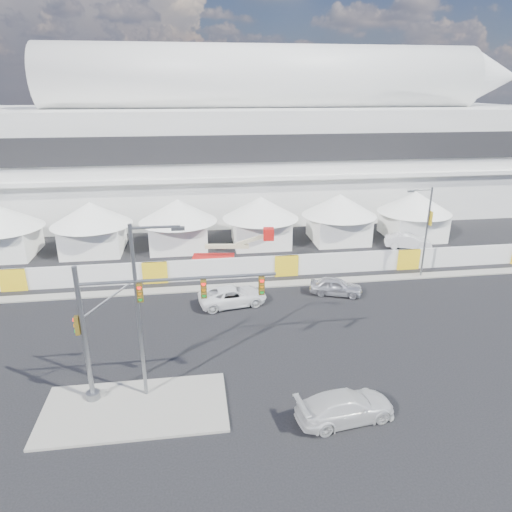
{
  "coord_description": "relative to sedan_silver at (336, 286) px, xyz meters",
  "views": [
    {
      "loc": [
        -2.31,
        -24.23,
        16.59
      ],
      "look_at": [
        2.53,
        10.0,
        3.77
      ],
      "focal_mm": 32.0,
      "sensor_mm": 36.0,
      "label": 1
    }
  ],
  "objects": [
    {
      "name": "traffic_mast",
      "position": [
        -15.61,
        -11.67,
        3.84
      ],
      "size": [
        10.72,
        0.78,
        7.98
      ],
      "color": "slate",
      "rests_on": "median_island"
    },
    {
      "name": "streetlight_curb",
      "position": [
        8.86,
        2.7,
        4.13
      ],
      "size": [
        2.49,
        0.56,
        8.4
      ],
      "color": "gray",
      "rests_on": "ground"
    },
    {
      "name": "pickup_near",
      "position": [
        -4.22,
        -15.11,
        0.03
      ],
      "size": [
        2.94,
        5.62,
        1.55
      ],
      "primitive_type": "imported",
      "rotation": [
        0.0,
        0.0,
        1.72
      ],
      "color": "silver",
      "rests_on": "ground"
    },
    {
      "name": "median_island",
      "position": [
        -15.36,
        -12.8,
        -0.67
      ],
      "size": [
        10.0,
        5.0,
        0.15
      ],
      "primitive_type": "cube",
      "color": "gray",
      "rests_on": "ground"
    },
    {
      "name": "boom_lift",
      "position": [
        -9.21,
        7.56,
        0.33
      ],
      "size": [
        8.0,
        2.27,
        4.0
      ],
      "rotation": [
        0.0,
        0.0,
        -0.13
      ],
      "color": "red",
      "rests_on": "ground"
    },
    {
      "name": "lot_car_a",
      "position": [
        11.41,
        10.47,
        0.06
      ],
      "size": [
        3.14,
        5.18,
        1.61
      ],
      "primitive_type": "imported",
      "rotation": [
        0.0,
        0.0,
        1.26
      ],
      "color": "white",
      "rests_on": "ground"
    },
    {
      "name": "ground",
      "position": [
        -9.36,
        -9.8,
        -0.75
      ],
      "size": [
        160.0,
        160.0,
        0.0
      ],
      "primitive_type": "plane",
      "color": "black",
      "rests_on": "ground"
    },
    {
      "name": "pickup_curb",
      "position": [
        -8.86,
        -0.7,
        0.02
      ],
      "size": [
        3.39,
        5.82,
        1.52
      ],
      "primitive_type": "imported",
      "rotation": [
        0.0,
        0.0,
        1.74
      ],
      "color": "white",
      "rests_on": "ground"
    },
    {
      "name": "far_curb",
      "position": [
        10.64,
        2.7,
        -0.69
      ],
      "size": [
        80.0,
        1.2,
        0.12
      ],
      "primitive_type": "cube",
      "color": "gray",
      "rests_on": "ground"
    },
    {
      "name": "stadium",
      "position": [
        -0.65,
        31.7,
        8.7
      ],
      "size": [
        80.0,
        24.8,
        21.98
      ],
      "color": "silver",
      "rests_on": "ground"
    },
    {
      "name": "streetlight_median",
      "position": [
        -14.57,
        -11.64,
        5.19
      ],
      "size": [
        2.79,
        0.28,
        10.08
      ],
      "color": "slate",
      "rests_on": "median_island"
    },
    {
      "name": "hoarding_fence",
      "position": [
        -3.36,
        4.7,
        0.25
      ],
      "size": [
        70.0,
        0.25,
        2.0
      ],
      "primitive_type": "cube",
      "color": "silver",
      "rests_on": "ground"
    },
    {
      "name": "tent_row",
      "position": [
        -8.86,
        14.2,
        2.4
      ],
      "size": [
        53.4,
        8.4,
        5.4
      ],
      "color": "white",
      "rests_on": "ground"
    },
    {
      "name": "sedan_silver",
      "position": [
        0.0,
        0.0,
        0.0
      ],
      "size": [
        3.12,
        4.72,
        1.49
      ],
      "primitive_type": "imported",
      "rotation": [
        0.0,
        0.0,
        1.23
      ],
      "color": "silver",
      "rests_on": "ground"
    }
  ]
}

